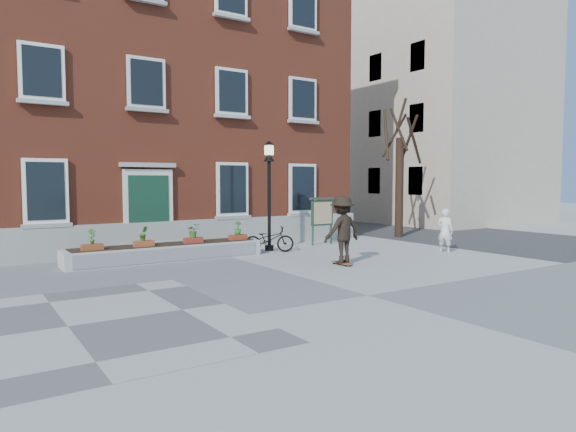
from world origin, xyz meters
TOP-DOWN VIEW (x-y plane):
  - ground at (0.00, 0.00)m, footprint 100.00×100.00m
  - checker_patch at (-6.00, 1.00)m, footprint 6.00×6.00m
  - bicycle at (1.66, 7.00)m, footprint 1.84×1.26m
  - parked_car at (10.26, 15.66)m, footprint 2.17×4.18m
  - bystander at (6.77, 3.57)m, footprint 0.56×0.66m
  - brick_building at (-2.00, 13.98)m, footprint 18.40×10.85m
  - planter_assembly at (-1.99, 7.18)m, footprint 6.20×1.12m
  - bare_tree at (9.01, 8.01)m, footprint 1.83×1.83m
  - side_street at (17.99, 19.78)m, footprint 15.20×36.00m
  - lamp_post at (1.89, 7.37)m, footprint 0.40×0.40m
  - notice_board at (4.51, 7.70)m, footprint 1.10×0.16m
  - skateboarder at (2.09, 3.47)m, footprint 1.32×0.81m

SIDE VIEW (x-z plane):
  - ground at x=0.00m, z-range 0.00..0.00m
  - checker_patch at x=-6.00m, z-range 0.00..0.01m
  - planter_assembly at x=-1.99m, z-range -0.27..0.88m
  - bicycle at x=1.66m, z-range 0.00..0.92m
  - parked_car at x=10.26m, z-range 0.00..1.31m
  - bystander at x=6.77m, z-range 0.00..1.54m
  - skateboarder at x=2.09m, z-range 0.03..2.09m
  - notice_board at x=4.51m, z-range 0.33..2.20m
  - lamp_post at x=1.89m, z-range 0.57..4.50m
  - bare_tree at x=9.01m, z-range -0.29..5.87m
  - brick_building at x=-2.00m, z-range 0.00..12.60m
  - side_street at x=17.99m, z-range -0.23..14.27m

